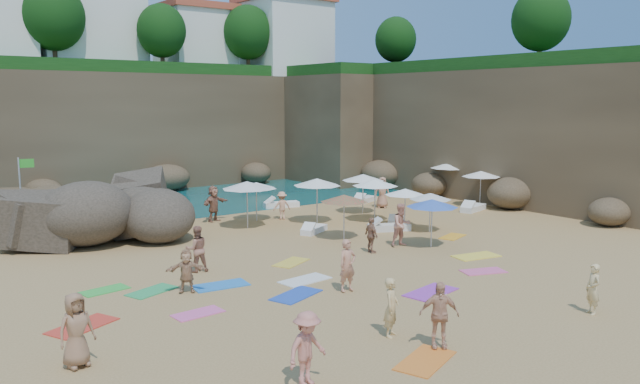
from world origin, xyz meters
TOP-DOWN VIEW (x-y plane):
  - ground at (0.00, 0.00)m, footprint 120.00×120.00m
  - seawater at (0.00, 30.00)m, footprint 120.00×120.00m
  - cliff_back at (2.00, 25.00)m, footprint 44.00×8.00m
  - cliff_right at (19.00, 8.00)m, footprint 8.00×30.00m
  - cliff_corner at (17.00, 20.00)m, footprint 10.00×12.00m
  - clifftop_buildings at (2.96, 25.79)m, footprint 28.48×9.48m
  - clifftop_trees at (4.78, 19.52)m, footprint 35.60×23.82m
  - rock_outcrop at (-6.93, 8.70)m, footprint 7.72×6.01m
  - flag_pole at (-8.92, 11.63)m, footprint 0.70×0.14m
  - parasol_0 at (0.01, 6.26)m, footprint 2.45×2.45m
  - parasol_1 at (1.34, 7.60)m, footprint 2.13×2.13m
  - parasol_2 at (3.51, 5.27)m, footprint 2.42×2.42m
  - parasol_3 at (6.10, 3.77)m, footprint 2.34×2.34m
  - parasol_4 at (15.24, 6.92)m, footprint 2.38×2.38m
  - parasol_5 at (7.14, 5.92)m, footprint 2.31×2.31m
  - parasol_6 at (2.26, 1.55)m, footprint 2.15×2.15m
  - parasol_7 at (6.33, 1.81)m, footprint 2.03×2.03m
  - parasol_8 at (14.14, 3.50)m, footprint 2.22×2.22m
  - parasol_10 at (4.28, -1.87)m, footprint 2.19×2.19m
  - parasol_11 at (6.48, 0.30)m, footprint 1.98×1.98m
  - lounger_0 at (2.01, 3.48)m, footprint 1.83×1.33m
  - lounger_1 at (4.62, 10.27)m, footprint 2.14×1.23m
  - lounger_2 at (9.73, 8.74)m, footprint 2.02×1.28m
  - lounger_3 at (5.13, 1.66)m, footprint 2.12×1.44m
  - lounger_4 at (12.66, 2.76)m, footprint 2.13×1.16m
  - lounger_5 at (6.74, 2.85)m, footprint 1.63×1.37m
  - towel_0 at (-4.12, -3.89)m, footprint 2.00×1.45m
  - towel_1 at (-7.41, -3.59)m, footprint 1.51×0.82m
  - towel_2 at (-4.52, -9.94)m, footprint 2.01×1.47m
  - towel_3 at (-8.88, 0.32)m, footprint 1.60×0.96m
  - towel_4 at (-1.96, -0.44)m, footprint 1.78×1.39m
  - towel_5 at (-2.92, -2.69)m, footprint 1.88×1.07m
  - towel_6 at (-0.43, -6.28)m, footprint 2.08×1.30m
  - towel_7 at (-10.44, -2.62)m, footprint 2.08×1.62m
  - towel_8 at (-5.57, -1.50)m, footprint 1.95×1.15m
  - towel_9 at (2.96, -5.69)m, footprint 1.78×1.32m
  - towel_10 at (6.54, -1.09)m, footprint 1.69×1.20m
  - towel_11 at (-7.67, -0.71)m, footprint 1.82×1.33m
  - towel_12 at (4.53, -4.08)m, footprint 2.03×1.29m
  - towel_13 at (-0.43, -6.41)m, footprint 1.73×1.26m
  - person_stand_0 at (-4.07, -8.26)m, footprint 0.69×0.62m
  - person_stand_1 at (-5.42, 0.58)m, footprint 0.94×0.80m
  - person_stand_2 at (2.58, 7.11)m, footprint 1.02×0.62m
  - person_stand_3 at (1.56, -1.10)m, footprint 0.50×0.91m
  - person_stand_4 at (9.25, 6.64)m, footprint 0.96×0.96m
  - person_stand_5 at (-0.50, 8.80)m, footprint 1.79×1.08m
  - person_stand_6 at (1.86, -10.52)m, footprint 0.58×0.65m
  - person_lie_0 at (-7.57, -9.32)m, footprint 1.38×1.85m
  - person_lie_1 at (-3.68, -9.59)m, footprint 1.83×1.97m
  - person_lie_2 at (-11.31, -5.27)m, footprint 1.16×1.89m
  - person_lie_3 at (-6.80, -1.53)m, footprint 1.82×1.87m
  - person_lie_4 at (-2.55, -4.57)m, footprint 0.73×1.74m
  - person_lie_5 at (3.33, -1.04)m, footprint 1.19×1.95m

SIDE VIEW (x-z plane):
  - ground at x=0.00m, z-range 0.00..0.00m
  - rock_outcrop at x=-6.93m, z-range -1.47..1.47m
  - seawater at x=0.00m, z-range 0.00..0.00m
  - towel_1 at x=-7.41m, z-range 0.00..0.03m
  - towel_3 at x=-8.88m, z-range 0.00..0.03m
  - towel_10 at x=6.54m, z-range 0.00..0.03m
  - towel_13 at x=-0.43m, z-range 0.00..0.03m
  - towel_4 at x=-1.96m, z-range 0.00..0.03m
  - towel_9 at x=2.96m, z-range 0.00..0.03m
  - towel_11 at x=-7.67m, z-range 0.00..0.03m
  - towel_0 at x=-4.12m, z-range 0.00..0.03m
  - towel_5 at x=-2.92m, z-range 0.00..0.03m
  - towel_2 at x=-4.52m, z-range 0.00..0.03m
  - towel_8 at x=-5.57m, z-range 0.00..0.03m
  - towel_7 at x=-10.44m, z-range 0.00..0.03m
  - towel_12 at x=4.53m, z-range 0.00..0.03m
  - towel_6 at x=-0.43m, z-range 0.00..0.03m
  - lounger_5 at x=6.74m, z-range 0.00..0.25m
  - lounger_0 at x=2.01m, z-range 0.00..0.27m
  - lounger_2 at x=9.73m, z-range 0.00..0.30m
  - lounger_4 at x=12.66m, z-range 0.00..0.31m
  - lounger_3 at x=5.13m, z-range 0.00..0.32m
  - lounger_1 at x=4.62m, z-range 0.00..0.32m
  - person_lie_3 at x=-6.80m, z-range 0.00..0.38m
  - person_lie_4 at x=-2.55m, z-range 0.00..0.41m
  - person_lie_1 at x=-3.68m, z-range 0.00..0.42m
  - person_lie_0 at x=-7.57m, z-range 0.00..0.45m
  - person_lie_2 at x=-11.31m, z-range 0.00..0.47m
  - person_lie_5 at x=3.33m, z-range 0.00..0.69m
  - person_stand_3 at x=1.56m, z-range 0.00..1.47m
  - person_stand_2 at x=2.58m, z-range 0.00..1.47m
  - person_stand_6 at x=1.86m, z-range 0.00..1.50m
  - person_stand_0 at x=-4.07m, z-range 0.00..1.59m
  - person_stand_1 at x=-5.42m, z-range 0.00..1.71m
  - person_stand_4 at x=9.25m, z-range 0.00..1.80m
  - person_stand_5 at x=-0.50m, z-range 0.00..1.86m
  - parasol_11 at x=6.48m, z-range 0.78..2.65m
  - parasol_7 at x=6.33m, z-range 0.80..2.72m
  - parasol_1 at x=1.34m, z-range 0.84..2.86m
  - parasol_6 at x=2.26m, z-range 0.85..2.88m
  - parasol_10 at x=4.28m, z-range 0.86..2.93m
  - parasol_8 at x=14.14m, z-range 0.88..2.98m
  - parasol_5 at x=7.14m, z-range 0.91..3.09m
  - parasol_3 at x=6.10m, z-range 0.92..3.13m
  - parasol_4 at x=15.24m, z-range 0.94..3.19m
  - parasol_2 at x=3.51m, z-range 0.96..3.24m
  - parasol_0 at x=0.01m, z-range 0.97..3.28m
  - flag_pole at x=-8.92m, z-range 0.49..4.07m
  - cliff_back at x=2.00m, z-range 0.00..8.00m
  - cliff_right at x=19.00m, z-range 0.00..8.00m
  - cliff_corner at x=17.00m, z-range 0.00..8.00m
  - clifftop_buildings at x=2.96m, z-range 7.74..14.74m
  - clifftop_trees at x=4.78m, z-range 9.06..13.46m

